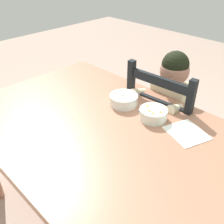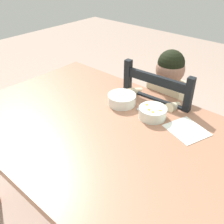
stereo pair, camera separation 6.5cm
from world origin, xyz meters
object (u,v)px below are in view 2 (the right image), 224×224
object	(u,v)px
dining_table	(98,139)
bowl_of_peas	(122,99)
bowl_of_carrots	(153,112)
spoon	(144,110)
dining_chair	(162,127)
child_figure	(164,103)

from	to	relation	value
dining_table	bowl_of_peas	xyz separation A→B (m)	(-0.03, 0.22, 0.13)
bowl_of_carrots	spoon	size ratio (longest dim) A/B	1.05
dining_table	bowl_of_carrots	world-z (taller)	bowl_of_carrots
dining_chair	child_figure	xyz separation A→B (m)	(-0.00, -0.01, 0.19)
dining_table	bowl_of_peas	distance (m)	0.26
dining_table	bowl_of_carrots	size ratio (longest dim) A/B	9.76
child_figure	spoon	size ratio (longest dim) A/B	7.27
child_figure	bowl_of_carrots	world-z (taller)	child_figure
bowl_of_peas	dining_table	bearing A→B (deg)	-81.93
dining_table	spoon	bearing A→B (deg)	66.77
dining_table	bowl_of_carrots	distance (m)	0.31
child_figure	spoon	xyz separation A→B (m)	(0.04, -0.27, 0.09)
child_figure	bowl_of_carrots	bearing A→B (deg)	-70.95
bowl_of_peas	bowl_of_carrots	world-z (taller)	bowl_of_peas
bowl_of_peas	spoon	distance (m)	0.14
child_figure	bowl_of_peas	size ratio (longest dim) A/B	6.34
child_figure	dining_chair	bearing A→B (deg)	72.82
bowl_of_peas	child_figure	bearing A→B (deg)	70.95
bowl_of_carrots	spoon	world-z (taller)	bowl_of_carrots
child_figure	spoon	world-z (taller)	child_figure
bowl_of_peas	bowl_of_carrots	size ratio (longest dim) A/B	1.09
dining_table	child_figure	distance (m)	0.52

